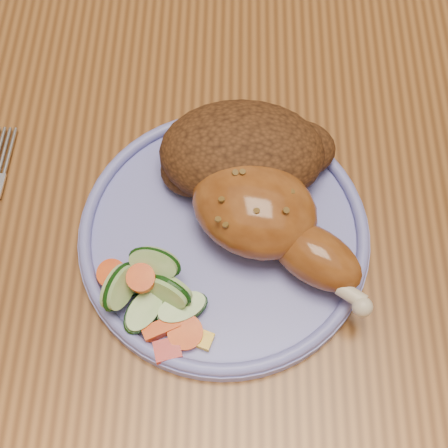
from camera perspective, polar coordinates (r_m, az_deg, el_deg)
The scene contains 7 objects.
ground at distance 1.27m, azimuth 4.94°, elevation -10.77°, with size 4.00×4.00×0.00m, color brown.
dining_table at distance 0.66m, azimuth 9.44°, elevation 5.38°, with size 0.90×1.40×0.75m.
plate at distance 0.51m, azimuth 0.00°, elevation -1.06°, with size 0.24×0.24×0.01m, color #7477D0.
plate_rim at distance 0.50m, azimuth 0.00°, elevation -0.51°, with size 0.23×0.23×0.01m, color #7477D0.
chicken_leg at distance 0.48m, azimuth 4.12°, elevation 0.43°, with size 0.16×0.14×0.05m.
rice_pilaf at distance 0.52m, azimuth 1.97°, elevation 6.45°, with size 0.15×0.10×0.06m.
vegetable_pile at distance 0.47m, azimuth -6.71°, elevation -6.35°, with size 0.09×0.09×0.05m.
Camera 1 is at (-0.10, -0.35, 1.22)m, focal length 50.00 mm.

